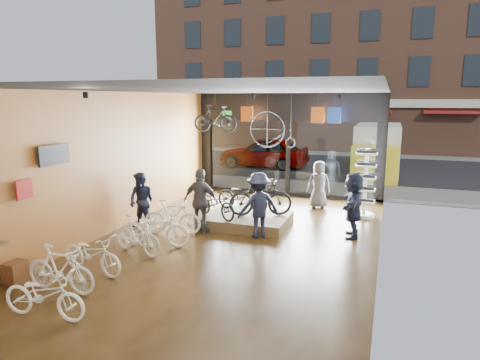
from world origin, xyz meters
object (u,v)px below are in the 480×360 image
at_px(customer_1, 142,201).
at_px(customer_4, 319,185).
at_px(floor_bike_5, 172,217).
at_px(floor_bike_0, 44,295).
at_px(floor_bike_1, 60,269).
at_px(penny_farthing, 274,131).
at_px(floor_bike_3, 137,235).
at_px(box_truck, 377,152).
at_px(sunglasses_rack, 365,183).
at_px(display_platform, 246,220).
at_px(customer_2, 201,201).
at_px(customer_3, 259,205).
at_px(display_bike_mid, 261,197).
at_px(hung_bike, 215,119).
at_px(street_car, 264,152).
at_px(display_bike_left, 216,203).
at_px(customer_5, 353,205).
at_px(display_bike_right, 242,196).
at_px(floor_bike_2, 92,254).
at_px(floor_bike_4, 155,228).

relative_size(customer_1, customer_4, 1.02).
height_order(floor_bike_5, customer_1, customer_1).
distance_m(floor_bike_0, floor_bike_1, 0.98).
bearing_deg(penny_farthing, floor_bike_3, -104.47).
height_order(box_truck, sunglasses_rack, box_truck).
bearing_deg(floor_bike_5, sunglasses_rack, -63.53).
xyz_separation_m(display_platform, customer_2, (-0.94, -1.05, 0.74)).
bearing_deg(customer_3, customer_2, -31.19).
xyz_separation_m(display_platform, display_bike_mid, (0.39, 0.12, 0.70)).
height_order(floor_bike_3, hung_bike, hung_bike).
relative_size(street_car, display_bike_left, 2.91).
xyz_separation_m(customer_2, customer_3, (1.58, 0.16, -0.02)).
relative_size(floor_bike_1, customer_3, 0.88).
xyz_separation_m(display_bike_mid, sunglasses_rack, (2.76, 1.94, 0.22)).
relative_size(floor_bike_1, customer_1, 0.95).
xyz_separation_m(floor_bike_5, customer_5, (4.60, 1.38, 0.39)).
bearing_deg(display_bike_right, floor_bike_2, 172.19).
height_order(box_truck, customer_1, box_truck).
bearing_deg(display_bike_left, floor_bike_5, 164.85).
bearing_deg(floor_bike_4, display_bike_left, -34.63).
height_order(display_bike_left, customer_2, customer_2).
distance_m(customer_3, customer_4, 3.75).
height_order(customer_2, customer_5, customer_2).
relative_size(floor_bike_3, display_bike_mid, 0.84).
height_order(floor_bike_2, floor_bike_4, floor_bike_4).
height_order(street_car, customer_3, customer_3).
relative_size(floor_bike_5, display_bike_mid, 0.87).
bearing_deg(street_car, customer_2, 7.64).
relative_size(floor_bike_1, floor_bike_2, 0.95).
xyz_separation_m(box_truck, display_bike_left, (-3.98, -9.86, -0.46)).
bearing_deg(display_bike_left, floor_bike_3, -171.53).
height_order(floor_bike_1, hung_bike, hung_bike).
xyz_separation_m(floor_bike_4, customer_1, (-1.06, 1.14, 0.34)).
bearing_deg(floor_bike_0, street_car, -0.62).
relative_size(floor_bike_4, display_bike_left, 1.11).
xyz_separation_m(display_bike_mid, display_bike_right, (-0.67, 0.35, -0.10)).
bearing_deg(box_truck, display_bike_mid, -107.11).
bearing_deg(customer_4, floor_bike_2, 50.00).
xyz_separation_m(floor_bike_4, display_platform, (1.57, 2.43, -0.32)).
distance_m(box_truck, floor_bike_5, 11.86).
height_order(sunglasses_rack, penny_farthing, penny_farthing).
height_order(floor_bike_4, display_bike_left, display_bike_left).
bearing_deg(box_truck, penny_farthing, -118.33).
xyz_separation_m(customer_1, customer_4, (4.27, 4.02, -0.01)).
distance_m(display_bike_mid, customer_1, 3.34).
relative_size(box_truck, floor_bike_1, 3.94).
xyz_separation_m(floor_bike_0, sunglasses_rack, (4.65, 8.19, 0.66)).
distance_m(box_truck, display_bike_left, 10.65).
xyz_separation_m(floor_bike_2, customer_1, (-0.67, 3.02, 0.38)).
distance_m(floor_bike_0, floor_bike_3, 3.09).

